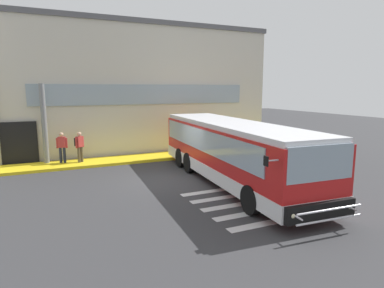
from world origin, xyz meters
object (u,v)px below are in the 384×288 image
Objects in this scene: bus_main_foreground at (232,153)px; entry_support_column at (44,124)px; passenger_by_doorway at (79,145)px; passenger_near_column at (62,146)px.

entry_support_column is at bearing 136.94° from bus_main_foreground.
bus_main_foreground is at bearing -48.03° from passenger_by_doorway.
passenger_near_column is at bearing 166.95° from passenger_by_doorway.
passenger_by_doorway is (0.88, -0.20, 0.03)m from passenger_near_column.
passenger_by_doorway is at bearing -17.81° from entry_support_column.
entry_support_column reaches higher than passenger_by_doorway.
passenger_near_column is 0.90m from passenger_by_doorway.
bus_main_foreground is 9.43m from passenger_near_column.
passenger_by_doorway is (1.68, -0.54, -1.17)m from entry_support_column.
passenger_near_column is 1.00× the size of passenger_by_doorway.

